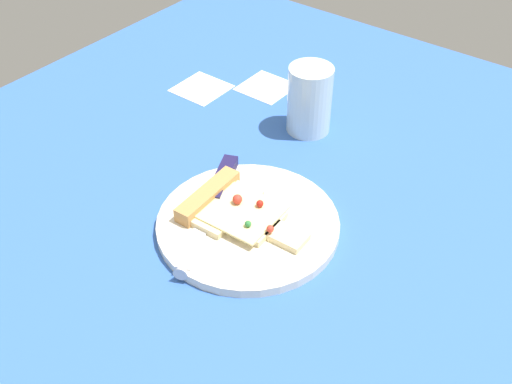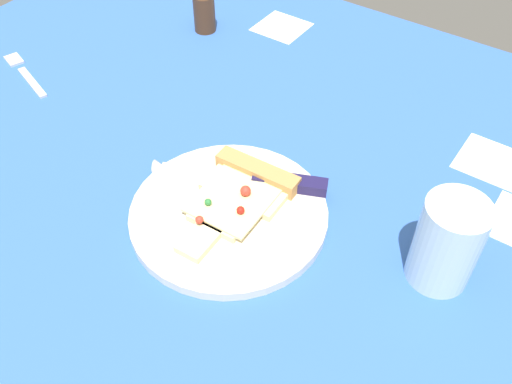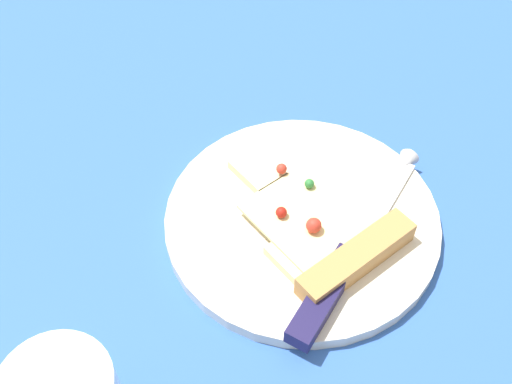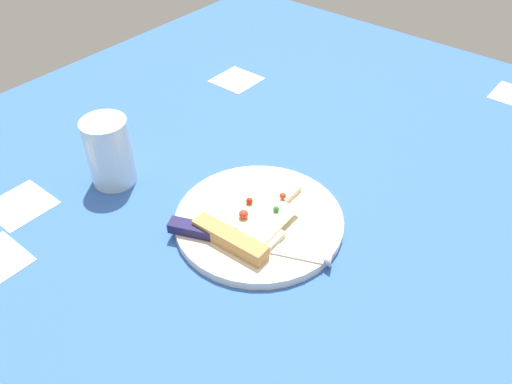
{
  "view_description": "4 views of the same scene",
  "coord_description": "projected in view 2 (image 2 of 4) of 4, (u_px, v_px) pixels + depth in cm",
  "views": [
    {
      "loc": [
        -30.48,
        47.64,
        60.48
      ],
      "look_at": [
        9.84,
        -5.03,
        4.11
      ],
      "focal_mm": 43.59,
      "sensor_mm": 36.0,
      "label": 1
    },
    {
      "loc": [
        -28.8,
        -32.61,
        55.04
      ],
      "look_at": [
        11.77,
        -4.3,
        3.78
      ],
      "focal_mm": 39.48,
      "sensor_mm": 36.0,
      "label": 2
    },
    {
      "loc": [
        35.8,
        -26.79,
        48.77
      ],
      "look_at": [
        5.87,
        -5.09,
        4.1
      ],
      "focal_mm": 45.05,
      "sensor_mm": 36.0,
      "label": 3
    },
    {
      "loc": [
        52.8,
        33.22,
        54.85
      ],
      "look_at": [
        6.4,
        -4.64,
        3.34
      ],
      "focal_mm": 35.96,
      "sensor_mm": 36.0,
      "label": 4
    }
  ],
  "objects": [
    {
      "name": "plate",
      "position": [
        229.0,
        214.0,
        0.73
      ],
      "size": [
        25.61,
        25.61,
        1.4
      ],
      "primitive_type": "cylinder",
      "color": "silver",
      "rests_on": "ground_plane"
    },
    {
      "name": "ground_plane",
      "position": [
        174.0,
        263.0,
        0.7
      ],
      "size": [
        138.47,
        138.47,
        3.0
      ],
      "color": "#3360B7",
      "rests_on": "ground"
    },
    {
      "name": "fork",
      "position": [
        24.0,
        72.0,
        0.96
      ],
      "size": [
        6.51,
        15.09,
        0.8
      ],
      "rotation": [
        0.0,
        0.0,
        5.96
      ],
      "color": "silver",
      "rests_on": "ground_plane"
    },
    {
      "name": "pepper_shaker",
      "position": [
        204.0,
        13.0,
        1.04
      ],
      "size": [
        3.99,
        3.99,
        6.84
      ],
      "primitive_type": "cylinder",
      "color": "#4C2D19",
      "rests_on": "ground_plane"
    },
    {
      "name": "pizza_slice",
      "position": [
        240.0,
        194.0,
        0.73
      ],
      "size": [
        17.75,
        12.11,
        2.7
      ],
      "rotation": [
        0.0,
        0.0,
        1.62
      ],
      "color": "beige",
      "rests_on": "plate"
    },
    {
      "name": "drinking_glass",
      "position": [
        447.0,
        243.0,
        0.63
      ],
      "size": [
        7.38,
        7.38,
        11.62
      ],
      "primitive_type": "cylinder",
      "color": "silver",
      "rests_on": "ground_plane"
    },
    {
      "name": "knife",
      "position": [
        256.0,
        179.0,
        0.75
      ],
      "size": [
        11.45,
        22.86,
        2.45
      ],
      "rotation": [
        0.0,
        0.0,
        0.41
      ],
      "color": "silver",
      "rests_on": "plate"
    }
  ]
}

